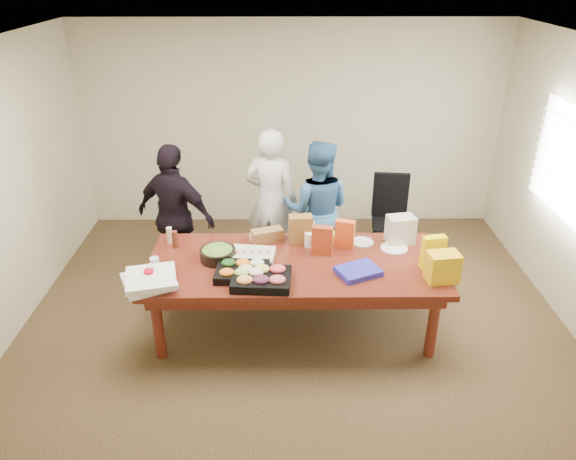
{
  "coord_description": "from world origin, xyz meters",
  "views": [
    {
      "loc": [
        -0.11,
        -4.41,
        3.32
      ],
      "look_at": [
        -0.07,
        0.1,
        1.04
      ],
      "focal_mm": 33.51,
      "sensor_mm": 36.0,
      "label": 1
    }
  ],
  "objects_px": {
    "person_right": "(317,210)",
    "salad_bowl": "(218,254)",
    "person_center": "(271,200)",
    "conference_table": "(295,295)",
    "sheet_cake": "(252,256)",
    "office_chair": "(391,223)"
  },
  "relations": [
    {
      "from": "conference_table",
      "to": "office_chair",
      "type": "xyz_separation_m",
      "value": [
        1.18,
        1.34,
        0.13
      ]
    },
    {
      "from": "person_center",
      "to": "salad_bowl",
      "type": "relative_size",
      "value": 4.97
    },
    {
      "from": "conference_table",
      "to": "person_center",
      "type": "xyz_separation_m",
      "value": [
        -0.25,
        1.24,
        0.47
      ]
    },
    {
      "from": "conference_table",
      "to": "office_chair",
      "type": "relative_size",
      "value": 2.77
    },
    {
      "from": "person_right",
      "to": "person_center",
      "type": "bearing_deg",
      "value": -9.21
    },
    {
      "from": "conference_table",
      "to": "salad_bowl",
      "type": "distance_m",
      "value": 0.85
    },
    {
      "from": "conference_table",
      "to": "sheet_cake",
      "type": "relative_size",
      "value": 6.77
    },
    {
      "from": "conference_table",
      "to": "person_center",
      "type": "distance_m",
      "value": 1.35
    },
    {
      "from": "sheet_cake",
      "to": "person_right",
      "type": "bearing_deg",
      "value": 63.82
    },
    {
      "from": "conference_table",
      "to": "person_center",
      "type": "relative_size",
      "value": 1.66
    },
    {
      "from": "conference_table",
      "to": "person_center",
      "type": "bearing_deg",
      "value": 101.2
    },
    {
      "from": "person_center",
      "to": "person_right",
      "type": "height_order",
      "value": "person_center"
    },
    {
      "from": "conference_table",
      "to": "person_right",
      "type": "height_order",
      "value": "person_right"
    },
    {
      "from": "conference_table",
      "to": "office_chair",
      "type": "bearing_deg",
      "value": 48.51
    },
    {
      "from": "office_chair",
      "to": "person_right",
      "type": "bearing_deg",
      "value": -157.1
    },
    {
      "from": "person_center",
      "to": "sheet_cake",
      "type": "height_order",
      "value": "person_center"
    },
    {
      "from": "sheet_cake",
      "to": "salad_bowl",
      "type": "distance_m",
      "value": 0.33
    },
    {
      "from": "conference_table",
      "to": "person_right",
      "type": "distance_m",
      "value": 1.18
    },
    {
      "from": "conference_table",
      "to": "salad_bowl",
      "type": "relative_size",
      "value": 8.23
    },
    {
      "from": "person_right",
      "to": "salad_bowl",
      "type": "bearing_deg",
      "value": 54.35
    },
    {
      "from": "person_right",
      "to": "conference_table",
      "type": "bearing_deg",
      "value": 84.87
    },
    {
      "from": "conference_table",
      "to": "sheet_cake",
      "type": "xyz_separation_m",
      "value": [
        -0.41,
        0.06,
        0.41
      ]
    }
  ]
}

